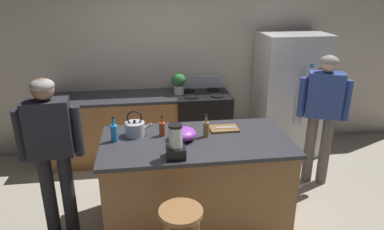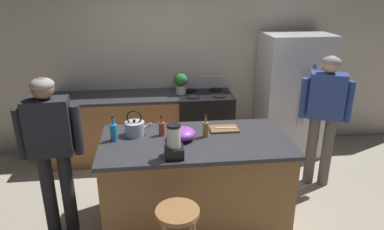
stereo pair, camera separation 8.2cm
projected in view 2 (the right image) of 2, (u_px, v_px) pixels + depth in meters
The scene contains 18 objects.
ground_plane at pixel (195, 218), 3.86m from camera, with size 14.00×14.00×0.00m, color #B2A893.
back_wall at pixel (179, 59), 5.19m from camera, with size 8.00×0.10×2.70m, color beige.
kitchen_island at pixel (195, 180), 3.69m from camera, with size 1.89×0.97×0.94m.
back_counter_run at pixel (126, 127), 5.05m from camera, with size 2.00×0.64×0.94m.
refrigerator at pixel (292, 95), 5.11m from camera, with size 0.90×0.73×1.76m.
stove_range at pixel (204, 124), 5.14m from camera, with size 0.76×0.65×1.12m.
person_by_island_left at pixel (51, 144), 3.32m from camera, with size 0.60×0.25×1.63m.
person_by_sink_right at pixel (325, 110), 4.19m from camera, with size 0.58×0.36×1.64m.
bar_stool at pixel (178, 226), 2.89m from camera, with size 0.36×0.36×0.70m.
potted_plant at pixel (181, 82), 4.90m from camera, with size 0.20×0.20×0.30m.
blender_appliance at pixel (174, 144), 3.13m from camera, with size 0.17×0.17×0.32m.
bottle_vinegar at pixel (206, 129), 3.56m from camera, with size 0.06×0.06×0.24m.
bottle_cooking_sauce at pixel (162, 128), 3.60m from camera, with size 0.06×0.06×0.22m.
bottle_soda at pixel (114, 132), 3.48m from camera, with size 0.07×0.07×0.26m.
mixing_bowl at pixel (182, 134), 3.51m from camera, with size 0.27×0.27×0.12m, color purple.
tea_kettle at pixel (135, 128), 3.61m from camera, with size 0.28×0.20×0.27m.
cutting_board at pixel (224, 129), 3.76m from camera, with size 0.30×0.20×0.02m, color brown.
chef_knife at pixel (226, 128), 3.75m from camera, with size 0.22×0.03×0.01m, color #B7BABF.
Camera 2 is at (-0.40, -3.19, 2.41)m, focal length 33.11 mm.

